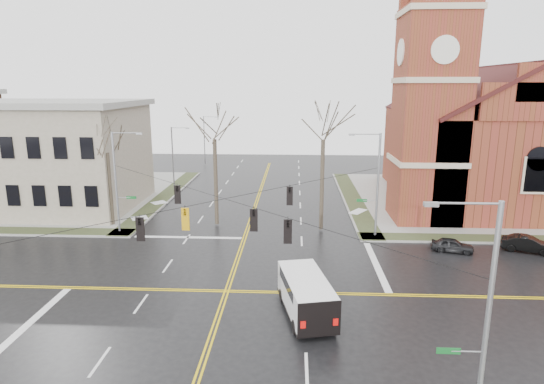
{
  "coord_description": "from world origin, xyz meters",
  "views": [
    {
      "loc": [
        4.33,
        -27.08,
        13.05
      ],
      "look_at": [
        2.65,
        6.0,
        5.25
      ],
      "focal_mm": 30.0,
      "sensor_mm": 36.0,
      "label": 1
    }
  ],
  "objects_px": {
    "signal_pole_se": "(484,312)",
    "parked_car_b": "(528,244)",
    "tree_nw_near": "(214,133)",
    "streetlight_north_a": "(174,156)",
    "signal_pole_nw": "(118,179)",
    "streetlight_north_b": "(205,138)",
    "cargo_van": "(305,292)",
    "tree_ne": "(323,133)",
    "parked_car_a": "(452,245)",
    "tree_nw_far": "(107,148)",
    "church": "(479,128)",
    "signal_pole_ne": "(376,182)"
  },
  "relations": [
    {
      "from": "cargo_van",
      "to": "parked_car_b",
      "type": "relative_size",
      "value": 1.6
    },
    {
      "from": "streetlight_north_b",
      "to": "cargo_van",
      "type": "bearing_deg",
      "value": -72.81
    },
    {
      "from": "church",
      "to": "cargo_van",
      "type": "height_order",
      "value": "church"
    },
    {
      "from": "signal_pole_nw",
      "to": "parked_car_a",
      "type": "xyz_separation_m",
      "value": [
        28.38,
        -3.41,
        -4.4
      ]
    },
    {
      "from": "signal_pole_nw",
      "to": "tree_nw_far",
      "type": "relative_size",
      "value": 0.88
    },
    {
      "from": "signal_pole_ne",
      "to": "tree_nw_near",
      "type": "xyz_separation_m",
      "value": [
        -14.36,
        2.64,
        3.82
      ]
    },
    {
      "from": "parked_car_b",
      "to": "tree_nw_far",
      "type": "xyz_separation_m",
      "value": [
        -36.05,
        5.2,
        6.81
      ]
    },
    {
      "from": "church",
      "to": "tree_nw_far",
      "type": "relative_size",
      "value": 2.67
    },
    {
      "from": "tree_nw_far",
      "to": "tree_ne",
      "type": "relative_size",
      "value": 0.83
    },
    {
      "from": "church",
      "to": "streetlight_north_a",
      "type": "relative_size",
      "value": 3.44
    },
    {
      "from": "streetlight_north_b",
      "to": "tree_nw_far",
      "type": "xyz_separation_m",
      "value": [
        -2.29,
        -34.43,
        2.99
      ]
    },
    {
      "from": "parked_car_b",
      "to": "tree_nw_near",
      "type": "distance_m",
      "value": 27.97
    },
    {
      "from": "streetlight_north_a",
      "to": "tree_nw_near",
      "type": "height_order",
      "value": "tree_nw_near"
    },
    {
      "from": "signal_pole_se",
      "to": "parked_car_b",
      "type": "bearing_deg",
      "value": 59.34
    },
    {
      "from": "streetlight_north_a",
      "to": "parked_car_a",
      "type": "bearing_deg",
      "value": -35.7
    },
    {
      "from": "church",
      "to": "parked_car_b",
      "type": "distance_m",
      "value": 18.24
    },
    {
      "from": "cargo_van",
      "to": "streetlight_north_a",
      "type": "bearing_deg",
      "value": 104.92
    },
    {
      "from": "tree_nw_far",
      "to": "tree_nw_near",
      "type": "height_order",
      "value": "tree_nw_near"
    },
    {
      "from": "parked_car_b",
      "to": "signal_pole_nw",
      "type": "bearing_deg",
      "value": 107.56
    },
    {
      "from": "signal_pole_nw",
      "to": "cargo_van",
      "type": "distance_m",
      "value": 21.9
    },
    {
      "from": "tree_nw_near",
      "to": "streetlight_north_a",
      "type": "bearing_deg",
      "value": 118.8
    },
    {
      "from": "parked_car_a",
      "to": "signal_pole_nw",
      "type": "bearing_deg",
      "value": 97.79
    },
    {
      "from": "cargo_van",
      "to": "signal_pole_se",
      "type": "bearing_deg",
      "value": -66.75
    },
    {
      "from": "streetlight_north_b",
      "to": "parked_car_a",
      "type": "height_order",
      "value": "streetlight_north_b"
    },
    {
      "from": "streetlight_north_b",
      "to": "tree_nw_near",
      "type": "relative_size",
      "value": 0.66
    },
    {
      "from": "signal_pole_ne",
      "to": "streetlight_north_b",
      "type": "xyz_separation_m",
      "value": [
        -21.97,
        36.5,
        -0.48
      ]
    },
    {
      "from": "signal_pole_ne",
      "to": "signal_pole_se",
      "type": "height_order",
      "value": "same"
    },
    {
      "from": "tree_nw_far",
      "to": "streetlight_north_b",
      "type": "bearing_deg",
      "value": 86.19
    },
    {
      "from": "church",
      "to": "cargo_van",
      "type": "xyz_separation_m",
      "value": [
        -19.75,
        -27.41,
        -7.09
      ]
    },
    {
      "from": "parked_car_a",
      "to": "tree_nw_far",
      "type": "height_order",
      "value": "tree_nw_far"
    },
    {
      "from": "signal_pole_ne",
      "to": "streetlight_north_a",
      "type": "distance_m",
      "value": 27.48
    },
    {
      "from": "church",
      "to": "streetlight_north_a",
      "type": "distance_m",
      "value": 35.78
    },
    {
      "from": "church",
      "to": "parked_car_a",
      "type": "bearing_deg",
      "value": -114.8
    },
    {
      "from": "signal_pole_nw",
      "to": "tree_nw_near",
      "type": "distance_m",
      "value": 9.5
    },
    {
      "from": "signal_pole_ne",
      "to": "church",
      "type": "bearing_deg",
      "value": 44.66
    },
    {
      "from": "signal_pole_ne",
      "to": "cargo_van",
      "type": "bearing_deg",
      "value": -114.07
    },
    {
      "from": "signal_pole_se",
      "to": "cargo_van",
      "type": "height_order",
      "value": "signal_pole_se"
    },
    {
      "from": "streetlight_north_b",
      "to": "tree_nw_near",
      "type": "xyz_separation_m",
      "value": [
        7.62,
        -33.86,
        4.3
      ]
    },
    {
      "from": "tree_nw_far",
      "to": "tree_ne",
      "type": "xyz_separation_m",
      "value": [
        19.75,
        -0.53,
        1.47
      ]
    },
    {
      "from": "cargo_van",
      "to": "parked_car_a",
      "type": "relative_size",
      "value": 1.94
    },
    {
      "from": "cargo_van",
      "to": "tree_ne",
      "type": "height_order",
      "value": "tree_ne"
    },
    {
      "from": "church",
      "to": "signal_pole_ne",
      "type": "bearing_deg",
      "value": -135.34
    },
    {
      "from": "tree_nw_far",
      "to": "cargo_van",
      "type": "bearing_deg",
      "value": -42.05
    },
    {
      "from": "signal_pole_nw",
      "to": "streetlight_north_a",
      "type": "distance_m",
      "value": 16.52
    },
    {
      "from": "signal_pole_se",
      "to": "parked_car_a",
      "type": "relative_size",
      "value": 2.77
    },
    {
      "from": "streetlight_north_b",
      "to": "parked_car_a",
      "type": "xyz_separation_m",
      "value": [
        27.71,
        -39.91,
        -3.91
      ]
    },
    {
      "from": "streetlight_north_b",
      "to": "parked_car_b",
      "type": "bearing_deg",
      "value": -49.58
    },
    {
      "from": "streetlight_north_a",
      "to": "parked_car_a",
      "type": "height_order",
      "value": "streetlight_north_a"
    },
    {
      "from": "cargo_van",
      "to": "streetlight_north_b",
      "type": "bearing_deg",
      "value": 95.03
    },
    {
      "from": "signal_pole_ne",
      "to": "parked_car_a",
      "type": "distance_m",
      "value": 7.99
    }
  ]
}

